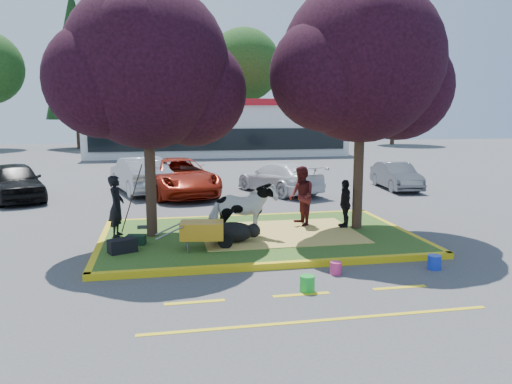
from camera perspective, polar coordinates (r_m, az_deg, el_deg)
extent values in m
plane|color=#424244|center=(13.53, 0.23, -5.45)|extent=(90.00, 90.00, 0.00)
cube|color=#2D4E18|center=(13.51, 0.23, -5.15)|extent=(8.00, 5.00, 0.15)
cube|color=yellow|center=(11.09, 2.85, -8.37)|extent=(8.30, 0.16, 0.15)
cube|color=yellow|center=(15.98, -1.57, -2.91)|extent=(8.30, 0.16, 0.15)
cube|color=yellow|center=(13.36, -17.30, -5.74)|extent=(0.16, 5.30, 0.15)
cube|color=yellow|center=(14.83, 15.93, -4.21)|extent=(0.16, 5.30, 0.15)
cube|color=#E8D25F|center=(13.62, 2.72, -4.70)|extent=(4.20, 3.00, 0.01)
cylinder|color=black|center=(13.33, -12.01, 2.50)|extent=(0.28, 0.28, 3.53)
sphere|color=black|center=(13.30, -12.40, 13.90)|extent=(4.20, 4.20, 4.20)
sphere|color=black|center=(13.48, -7.28, 11.28)|extent=(2.86, 2.86, 2.86)
sphere|color=black|center=(13.03, -17.09, 12.15)|extent=(2.86, 2.86, 2.86)
cylinder|color=black|center=(14.20, 11.65, 3.25)|extent=(0.28, 0.28, 3.70)
sphere|color=black|center=(14.20, 12.02, 14.45)|extent=(4.40, 4.40, 4.40)
sphere|color=black|center=(14.84, 16.02, 11.50)|extent=(2.99, 2.99, 2.99)
sphere|color=black|center=(13.50, 8.05, 13.15)|extent=(2.99, 2.99, 2.99)
cube|color=yellow|center=(9.30, -7.01, -12.39)|extent=(1.10, 0.12, 0.01)
cube|color=yellow|center=(9.63, 5.20, -11.60)|extent=(1.10, 0.12, 0.01)
cube|color=yellow|center=(10.34, 16.09, -10.45)|extent=(1.10, 0.12, 0.01)
cube|color=yellow|center=(8.57, 7.50, -14.34)|extent=(6.00, 0.10, 0.01)
cube|color=silver|center=(41.12, -4.67, 7.13)|extent=(20.00, 8.00, 4.00)
cube|color=#B3131C|center=(41.10, -4.71, 10.13)|extent=(20.40, 8.40, 0.50)
cube|color=black|center=(37.13, -3.96, 6.00)|extent=(19.00, 0.10, 1.60)
cylinder|color=black|center=(50.42, -19.63, 6.95)|extent=(0.44, 0.44, 3.92)
cone|color=black|center=(50.67, -20.05, 14.56)|extent=(5.60, 5.60, 11.90)
cylinder|color=black|center=(51.38, -10.44, 6.89)|extent=(0.44, 0.44, 3.08)
sphere|color=#143811|center=(51.46, -10.62, 12.77)|extent=(6.16, 6.16, 6.16)
cylinder|color=black|center=(51.09, -1.36, 7.34)|extent=(0.44, 0.44, 3.64)
sphere|color=#143811|center=(51.28, -1.39, 14.33)|extent=(7.28, 7.28, 7.28)
cylinder|color=black|center=(53.49, 7.10, 7.28)|extent=(0.44, 0.44, 3.50)
cone|color=black|center=(53.64, 7.23, 13.70)|extent=(5.00, 5.00, 10.62)
cylinder|color=black|center=(55.59, 15.34, 6.95)|extent=(0.44, 0.44, 3.22)
sphere|color=#143811|center=(55.69, 15.59, 12.63)|extent=(6.44, 6.44, 6.44)
imported|color=silver|center=(12.91, -1.57, -2.16)|extent=(1.83, 1.05, 1.46)
ellipsoid|color=black|center=(12.61, -2.94, -4.63)|extent=(1.28, 0.84, 0.52)
imported|color=black|center=(13.60, -15.66, -1.57)|extent=(0.48, 0.64, 1.62)
imported|color=#431316|center=(14.43, 5.21, -0.46)|extent=(0.73, 0.90, 1.72)
imported|color=black|center=(14.37, 10.13, -1.31)|extent=(0.44, 0.84, 1.37)
cylinder|color=black|center=(12.05, -3.52, -5.66)|extent=(0.37, 0.12, 0.37)
cylinder|color=slate|center=(11.77, -7.81, -6.35)|extent=(0.04, 0.04, 0.26)
cylinder|color=slate|center=(12.20, -7.93, -5.79)|extent=(0.04, 0.04, 0.26)
cube|color=#C48517|center=(11.92, -6.20, -4.35)|extent=(1.09, 0.74, 0.41)
cylinder|color=slate|center=(11.67, -9.85, -4.63)|extent=(0.66, 0.13, 0.34)
cylinder|color=slate|center=(12.10, -9.89, -4.14)|extent=(0.66, 0.13, 0.34)
cube|color=black|center=(12.15, -15.03, -5.95)|extent=(0.72, 0.57, 0.32)
cube|color=black|center=(12.78, -13.55, -5.33)|extent=(0.50, 0.38, 0.24)
cylinder|color=green|center=(9.76, 5.88, -10.36)|extent=(0.37, 0.37, 0.31)
cylinder|color=#CD2D6E|center=(10.83, 9.10, -8.58)|extent=(0.28, 0.28, 0.27)
cylinder|color=#1936CB|center=(11.68, 19.71, -7.57)|extent=(0.37, 0.37, 0.31)
imported|color=black|center=(21.55, -25.81, 1.09)|extent=(3.25, 4.65, 1.47)
imported|color=#9B9FA3|center=(21.82, -13.18, 1.93)|extent=(2.84, 4.90, 1.53)
imported|color=maroon|center=(20.89, -8.92, 1.72)|extent=(3.63, 5.84, 1.51)
imported|color=white|center=(21.19, 2.68, 1.67)|extent=(3.48, 4.92, 1.32)
imported|color=#525459|center=(23.07, 15.73, 1.77)|extent=(1.57, 3.69, 1.18)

